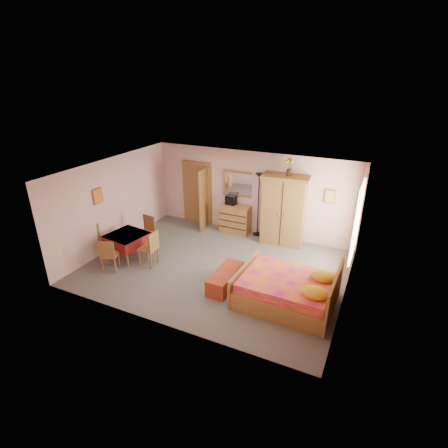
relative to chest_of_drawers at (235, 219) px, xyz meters
The scene contains 23 objects.
floor 2.36m from the chest_of_drawers, 79.22° to the right, with size 6.50×6.50×0.00m, color slate.
ceiling 3.16m from the chest_of_drawers, 79.22° to the right, with size 6.50×6.50×0.00m, color brown.
wall_back 0.98m from the chest_of_drawers, 27.47° to the left, with size 6.50×0.10×2.60m, color beige.
wall_front 4.87m from the chest_of_drawers, 84.82° to the right, with size 6.50×0.10×2.60m, color beige.
wall_left 3.72m from the chest_of_drawers, 141.08° to the right, with size 0.10×5.00×2.60m, color beige.
wall_right 4.41m from the chest_of_drawers, 31.70° to the right, with size 0.10×5.00×2.60m, color beige.
doorway 1.59m from the chest_of_drawers, behind, with size 1.06×0.12×2.15m, color #9E6B35.
window 3.93m from the chest_of_drawers, 16.44° to the right, with size 0.08×1.40×1.95m, color white.
picture_left 4.20m from the chest_of_drawers, 134.11° to the right, with size 0.04×0.32×0.42m, color orange.
picture_back 3.00m from the chest_of_drawers, ahead, with size 0.30×0.04×0.40m, color #D8BF59.
chest_of_drawers is the anchor object (origin of this frame).
wall_mirror 1.12m from the chest_of_drawers, 90.00° to the left, with size 1.04×0.05×0.82m, color white.
stereo 0.63m from the chest_of_drawers, 163.89° to the left, with size 0.32×0.23×0.30m, color black.
floor_lamp 0.91m from the chest_of_drawers, ahead, with size 0.26×0.26×2.00m, color black.
wardrobe 1.68m from the chest_of_drawers, ahead, with size 1.33×0.69×2.09m, color olive.
sunflower_vase 2.51m from the chest_of_drawers, ahead, with size 0.20×0.20×0.50m, color gold.
bed 3.88m from the chest_of_drawers, 49.44° to the right, with size 2.14×1.68×0.99m, color #CD1476.
bench 3.15m from the chest_of_drawers, 70.68° to the right, with size 0.46×1.24×0.41m, color maroon.
dining_table 3.46m from the chest_of_drawers, 125.39° to the right, with size 0.96×0.96×0.70m, color maroon.
chair_south 4.05m from the chest_of_drawers, 119.44° to the right, with size 0.40×0.40×0.88m, color #AB6A3A.
chair_north 2.86m from the chest_of_drawers, 132.45° to the right, with size 0.43×0.43×0.94m, color #AA7539.
chair_west 3.88m from the chest_of_drawers, 133.23° to the right, with size 0.43×0.43×0.95m, color #935F31.
chair_east 3.15m from the chest_of_drawers, 113.55° to the right, with size 0.43×0.43×0.95m, color #986133.
Camera 1 is at (3.63, -7.14, 4.77)m, focal length 28.00 mm.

